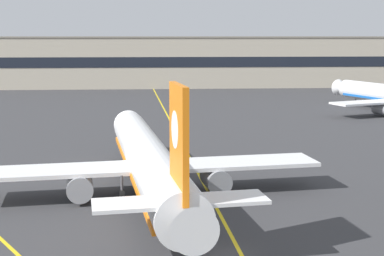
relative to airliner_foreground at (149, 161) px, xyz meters
name	(u,v)px	position (x,y,z in m)	size (l,w,h in m)	color
taxiway_centreline	(191,160)	(4.91, 15.20, -3.37)	(0.30, 180.00, 0.01)	yellow
taxiway_lead_in_stripe	(15,252)	(-9.09, -12.80, -3.37)	(0.30, 60.00, 0.01)	yellow
airliner_foreground	(149,161)	(0.00, 0.00, 0.00)	(32.35, 41.47, 11.65)	white
terminal_building	(177,62)	(7.74, 110.86, 3.77)	(138.70, 12.40, 14.27)	#B2A893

